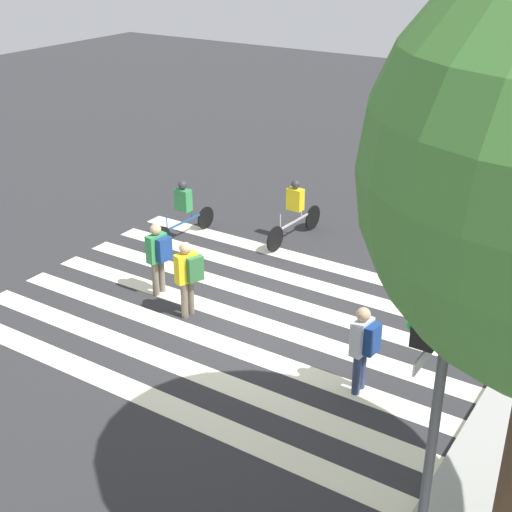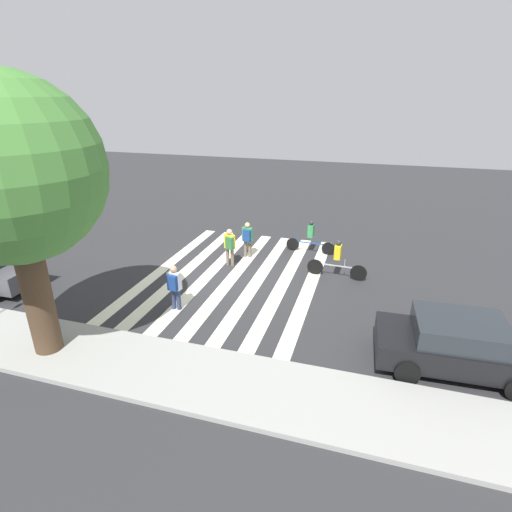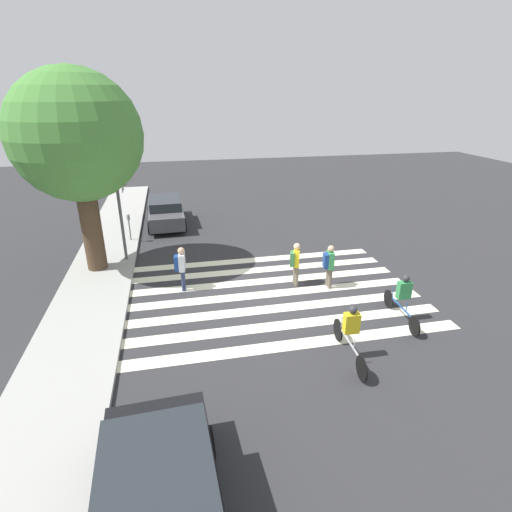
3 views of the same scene
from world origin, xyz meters
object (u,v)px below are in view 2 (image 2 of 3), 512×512
cyclist_near_curb (337,258)px  car_parked_dark_suv (457,344)px  pedestrian_adult_yellow_jacket (230,245)px  street_tree (9,173)px  pedestrian_adult_blue_shirt (247,237)px  traffic_light (40,238)px  cyclist_far_lane (311,235)px  pedestrian_adult_tall_backpack (174,285)px

cyclist_near_curb → car_parked_dark_suv: size_ratio=0.57×
cyclist_near_curb → pedestrian_adult_yellow_jacket: bearing=4.9°
cyclist_near_curb → street_tree: bearing=48.7°
pedestrian_adult_yellow_jacket → pedestrian_adult_blue_shirt: bearing=89.4°
traffic_light → cyclist_far_lane: (-6.57, -8.66, -2.16)m
traffic_light → pedestrian_adult_yellow_jacket: traffic_light is taller
pedestrian_adult_tall_backpack → pedestrian_adult_blue_shirt: bearing=87.3°
pedestrian_adult_blue_shirt → car_parked_dark_suv: 9.71m
cyclist_far_lane → car_parked_dark_suv: 8.87m
traffic_light → pedestrian_adult_tall_backpack: bearing=-145.8°
pedestrian_adult_blue_shirt → car_parked_dark_suv: bearing=-28.2°
traffic_light → pedestrian_adult_tall_backpack: (-3.05, -2.07, -2.06)m
street_tree → pedestrian_adult_blue_shirt: bearing=-111.0°
pedestrian_adult_tall_backpack → cyclist_near_curb: pedestrian_adult_tall_backpack is taller
pedestrian_adult_yellow_jacket → car_parked_dark_suv: 9.43m
pedestrian_adult_tall_backpack → traffic_light: bearing=-138.7°
street_tree → cyclist_far_lane: street_tree is taller
traffic_light → pedestrian_adult_blue_shirt: 8.53m
pedestrian_adult_tall_backpack → cyclist_far_lane: 7.46m
traffic_light → pedestrian_adult_blue_shirt: (-3.95, -7.27, -2.06)m
pedestrian_adult_yellow_jacket → pedestrian_adult_tall_backpack: (0.48, 4.07, -0.00)m
pedestrian_adult_tall_backpack → cyclist_far_lane: pedestrian_adult_tall_backpack is taller
pedestrian_adult_yellow_jacket → pedestrian_adult_blue_shirt: (-0.42, -1.13, -0.01)m
traffic_light → pedestrian_adult_yellow_jacket: 7.38m
pedestrian_adult_yellow_jacket → pedestrian_adult_tall_backpack: size_ratio=1.00×
pedestrian_adult_tall_backpack → car_parked_dark_suv: 8.65m
pedestrian_adult_tall_backpack → car_parked_dark_suv: (-8.62, 0.67, -0.20)m
traffic_light → street_tree: (-0.71, 1.16, 2.13)m
traffic_light → cyclist_near_curb: 10.41m
pedestrian_adult_yellow_jacket → cyclist_near_curb: pedestrian_adult_yellow_jacket is taller
pedestrian_adult_tall_backpack → pedestrian_adult_yellow_jacket: bearing=90.4°
street_tree → pedestrian_adult_tall_backpack: (-2.35, -3.24, -4.19)m
pedestrian_adult_tall_backpack → street_tree: bearing=-118.8°
cyclist_near_curb → car_parked_dark_suv: 6.08m
street_tree → pedestrian_adult_yellow_jacket: bearing=-111.1°
cyclist_far_lane → car_parked_dark_suv: cyclist_far_lane is taller
pedestrian_adult_yellow_jacket → cyclist_near_curb: 4.50m
pedestrian_adult_blue_shirt → cyclist_far_lane: size_ratio=0.72×
pedestrian_adult_blue_shirt → car_parked_dark_suv: (-7.73, 5.87, -0.20)m
cyclist_near_curb → traffic_light: bearing=41.3°
pedestrian_adult_yellow_jacket → cyclist_near_curb: size_ratio=0.69×
cyclist_near_curb → pedestrian_adult_blue_shirt: bearing=-10.5°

